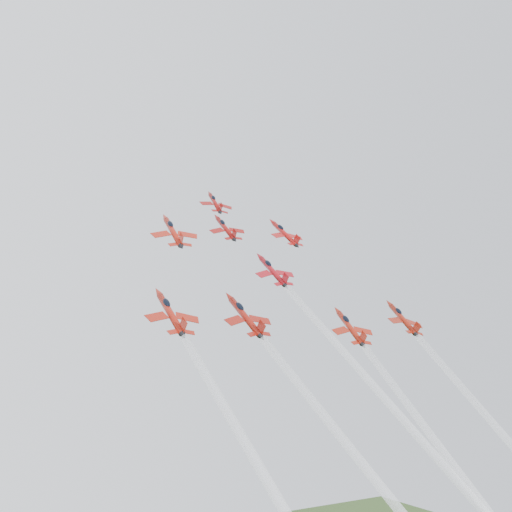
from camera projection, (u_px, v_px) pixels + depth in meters
jet_lead at (215, 202)px, 154.70m from camera, size 8.42×10.16×8.30m
jet_row2_left at (173, 231)px, 133.96m from camera, size 10.20×12.30×10.05m
jet_row2_center at (225, 228)px, 144.17m from camera, size 8.65×10.43×8.52m
jet_row2_right at (284, 233)px, 152.87m from camera, size 9.29×11.20×9.15m
jet_center at (394, 431)px, 100.07m from camera, size 9.34×79.68×65.43m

